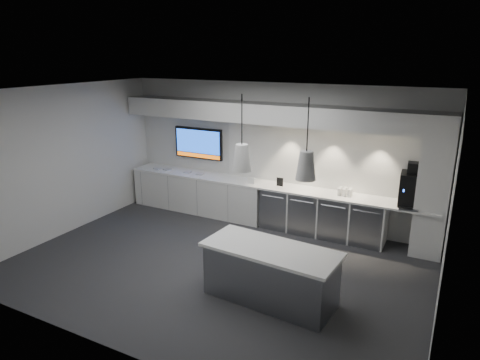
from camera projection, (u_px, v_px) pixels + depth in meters
The scene contains 28 objects.
floor at pixel (217, 266), 7.49m from camera, with size 7.00×7.00×0.00m, color #2D2D2F.
ceiling at pixel (214, 92), 6.63m from camera, with size 7.00×7.00×0.00m, color black.
wall_back at pixel (274, 154), 9.19m from camera, with size 7.00×7.00×0.00m, color silver.
wall_front at pixel (105, 241), 4.93m from camera, with size 7.00×7.00×0.00m, color silver.
wall_left at pixel (66, 160), 8.61m from camera, with size 7.00×7.00×0.00m, color silver.
wall_right at pixel (449, 221), 5.51m from camera, with size 7.00×7.00×0.00m, color silver.
back_counter at pixel (268, 185), 9.09m from camera, with size 6.80×0.65×0.04m, color white.
left_base_cabinets at pixel (199, 193), 9.99m from camera, with size 3.30×0.63×0.86m, color white.
fridge_unit_a at pixel (278, 207), 9.11m from camera, with size 0.60×0.61×0.85m, color gray.
fridge_unit_b at pixel (306, 212), 8.83m from camera, with size 0.60×0.61×0.85m, color gray.
fridge_unit_c at pixel (336, 217), 8.55m from camera, with size 0.60×0.61×0.85m, color gray.
fridge_unit_d at pixel (368, 223), 8.27m from camera, with size 0.60×0.61×0.85m, color gray.
backsplash at pixel (329, 158), 8.63m from camera, with size 4.60×0.03×1.30m, color white.
soffit at pixel (270, 113), 8.67m from camera, with size 6.90×0.60×0.40m, color white.
column at pixel (434, 187), 7.58m from camera, with size 0.55×0.55×2.60m, color white.
wall_tv at pixel (198, 143), 9.96m from camera, with size 1.25×0.07×0.72m.
island at pixel (270, 274), 6.35m from camera, with size 2.07×1.02×0.85m.
bin at pixel (218, 267), 6.98m from camera, with size 0.31×0.31×0.44m, color gray.
coffee_machine at pixel (412, 188), 7.75m from camera, with size 0.47×0.64×0.80m.
sign_black at pixel (280, 182), 8.93m from camera, with size 0.14×0.02×0.18m, color black.
sign_white at pixel (251, 180), 9.12m from camera, with size 0.18×0.02×0.14m, color white.
cup_cluster at pixel (345, 192), 8.34m from camera, with size 0.28×0.18×0.15m, color white, non-canonical shape.
tray_a at pixel (158, 168), 10.28m from camera, with size 0.16×0.16×0.03m, color #ADADAD.
tray_b at pixel (167, 169), 10.19m from camera, with size 0.16×0.16×0.03m, color #ADADAD.
tray_c at pixel (188, 172), 9.96m from camera, with size 0.16×0.16×0.03m, color #ADADAD.
tray_d at pixel (200, 174), 9.81m from camera, with size 0.16×0.16×0.03m, color #ADADAD.
pendant_left at pixel (242, 157), 6.07m from camera, with size 0.27×0.27×1.09m.
pendant_right at pixel (306, 165), 5.65m from camera, with size 0.27×0.27×1.09m.
Camera 1 is at (3.47, -5.80, 3.58)m, focal length 32.00 mm.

